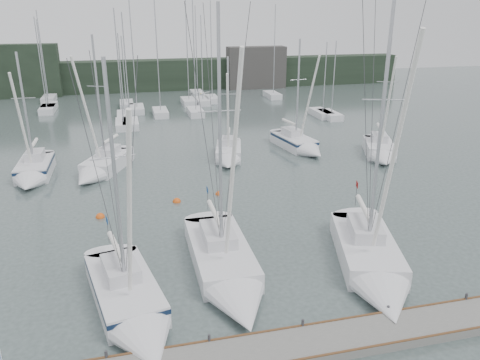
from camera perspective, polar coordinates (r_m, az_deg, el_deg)
The scene contains 18 objects.
ground at distance 23.70m, azimuth -0.67°, elevation -13.02°, with size 160.00×160.00×0.00m, color #414F4D.
dock at distance 19.70m, azimuth 2.88°, elevation -20.25°, with size 24.00×2.00×0.40m, color #62625D.
far_treeline at distance 82.13m, azimuth -10.89°, elevation 12.43°, with size 90.00×4.00×5.00m, color black.
far_building_left at distance 81.33m, azimuth -25.36°, elevation 11.90°, with size 12.00×3.00×8.00m, color black.
far_building_right at distance 83.00m, azimuth 1.99°, elevation 13.54°, with size 10.00×3.00×7.00m, color #3B3936.
mast_forest at distance 64.71m, azimuth -10.98°, elevation 8.63°, with size 47.62×25.16×14.68m.
sailboat_near_left at distance 21.87m, azimuth -12.95°, elevation -15.04°, with size 4.38×9.22×12.16m.
sailboat_near_center at distance 23.74m, azimuth -1.38°, elevation -11.50°, with size 3.04×10.66×14.34m.
sailboat_near_right at distance 25.12m, azimuth 16.01°, elevation -10.33°, with size 5.68×10.33×15.03m.
sailboat_mid_a at distance 41.09m, azimuth -23.94°, elevation 0.81°, with size 2.55×7.42×10.75m.
sailboat_mid_b at distance 40.40m, azimuth -16.75°, elevation 1.36°, with size 5.37×8.15×11.92m.
sailboat_mid_c at distance 42.20m, azimuth -1.42°, elevation 2.97°, with size 3.74×7.02×9.85m.
sailboat_mid_d at distance 45.83m, azimuth 7.42°, elevation 4.24°, with size 3.71×7.98×11.23m.
sailboat_mid_e at distance 44.95m, azimuth 16.81°, elevation 3.22°, with size 4.94×7.54×11.43m.
buoy_a at distance 33.76m, azimuth -7.71°, elevation -2.65°, with size 0.59×0.59×0.59m, color #DD5313.
buoy_b at distance 34.81m, azimuth -2.59°, elevation -1.77°, with size 0.52×0.52×0.52m, color #DD5313.
buoy_c at distance 32.39m, azimuth -16.67°, elevation -4.38°, with size 0.59×0.59×0.59m, color #DD5313.
seagull at distance 23.42m, azimuth -4.81°, elevation 10.53°, with size 0.91×0.42×0.18m.
Camera 1 is at (-4.50, -19.34, 12.94)m, focal length 35.00 mm.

